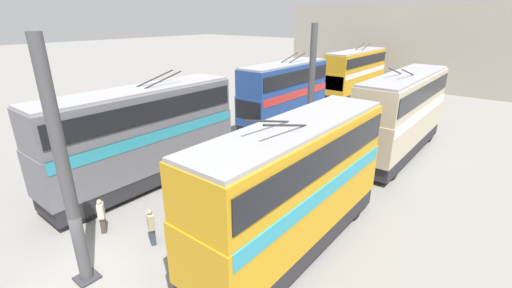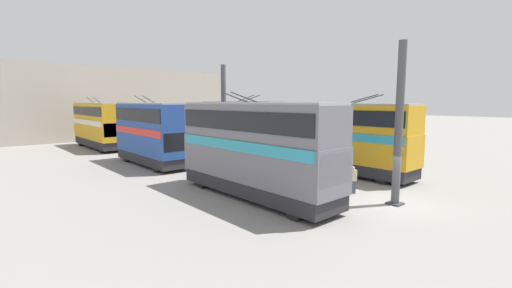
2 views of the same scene
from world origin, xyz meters
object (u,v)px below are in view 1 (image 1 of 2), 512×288
object	(u,v)px
bus_left_near	(295,181)
bus_left_far	(402,110)
bus_right_far	(355,71)
person_aisle_foreground	(151,226)
person_aisle_midway	(189,200)
oil_drum	(301,182)
bus_right_near	(143,131)
bus_right_mid	(284,92)
person_by_left_row	(258,197)
person_by_right_row	(102,215)

from	to	relation	value
bus_left_near	bus_left_far	xyz separation A→B (m)	(12.48, 0.00, 0.10)
bus_right_far	person_aisle_foreground	bearing A→B (deg)	-170.92
person_aisle_midway	oil_drum	world-z (taller)	person_aisle_midway
bus_right_near	person_aisle_foreground	bearing A→B (deg)	-123.05
bus_right_near	bus_right_far	size ratio (longest dim) A/B	0.99
bus_right_mid	person_aisle_midway	size ratio (longest dim) A/B	5.34
person_by_left_row	person_by_right_row	distance (m)	6.68
bus_right_near	person_aisle_midway	distance (m)	4.99
person_by_right_row	oil_drum	bearing A→B (deg)	5.90
bus_right_far	oil_drum	size ratio (longest dim) A/B	12.31
bus_right_near	person_by_left_row	bearing A→B (deg)	-78.29
bus_left_near	person_by_left_row	size ratio (longest dim) A/B	6.16
person_aisle_midway	oil_drum	bearing A→B (deg)	-101.15
person_by_right_row	bus_right_near	bearing A→B (deg)	65.70
bus_left_far	oil_drum	bearing A→B (deg)	164.36
bus_right_far	bus_right_near	bearing A→B (deg)	180.00
person_by_left_row	person_aisle_midway	xyz separation A→B (m)	(-2.25, 2.10, 0.06)
person_aisle_midway	person_aisle_foreground	size ratio (longest dim) A/B	1.07
bus_right_far	oil_drum	world-z (taller)	bus_right_far
bus_left_far	bus_right_far	distance (m)	16.68
person_by_right_row	person_by_left_row	bearing A→B (deg)	-4.37
person_by_left_row	oil_drum	bearing A→B (deg)	-102.10
bus_left_far	person_aisle_midway	bearing A→B (deg)	160.83
bus_left_far	person_aisle_foreground	xyz separation A→B (m)	(-15.83, 4.45, -2.17)
bus_right_near	person_aisle_foreground	world-z (taller)	bus_right_near
person_aisle_foreground	bus_left_far	bearing A→B (deg)	8.56
oil_drum	person_aisle_foreground	bearing A→B (deg)	164.26
bus_left_near	person_aisle_foreground	size ratio (longest dim) A/B	6.19
person_aisle_midway	oil_drum	size ratio (longest dim) A/B	1.95
bus_right_near	person_by_left_row	size ratio (longest dim) A/B	6.69
bus_right_near	bus_left_far	bearing A→B (deg)	-35.83
person_aisle_foreground	bus_right_near	bearing A→B (deg)	81.19
bus_left_near	person_aisle_foreground	bearing A→B (deg)	127.00
bus_left_near	oil_drum	size ratio (longest dim) A/B	11.28
oil_drum	person_aisle_midway	bearing A→B (deg)	155.85
bus_left_near	bus_left_far	distance (m)	12.48
bus_left_near	bus_right_far	xyz separation A→B (m)	(26.39, 9.20, 0.03)
bus_right_mid	person_aisle_foreground	size ratio (longest dim) A/B	5.71
bus_right_near	person_by_left_row	xyz separation A→B (m)	(1.36, -6.56, -2.12)
bus_left_near	person_by_left_row	world-z (taller)	bus_left_near
bus_left_near	person_by_right_row	xyz separation A→B (m)	(-4.16, 6.75, -2.09)
bus_left_far	bus_right_near	distance (m)	15.71
bus_right_mid	person_by_right_row	world-z (taller)	bus_right_mid
person_by_right_row	person_aisle_foreground	bearing A→B (deg)	-36.93
person_aisle_foreground	oil_drum	xyz separation A→B (m)	(7.68, -2.17, -0.39)
bus_left_near	person_aisle_midway	size ratio (longest dim) A/B	5.79
bus_right_mid	oil_drum	distance (m)	11.15
bus_right_near	oil_drum	size ratio (longest dim) A/B	12.25
bus_left_far	person_by_left_row	bearing A→B (deg)	166.96
person_by_right_row	oil_drum	distance (m)	9.61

